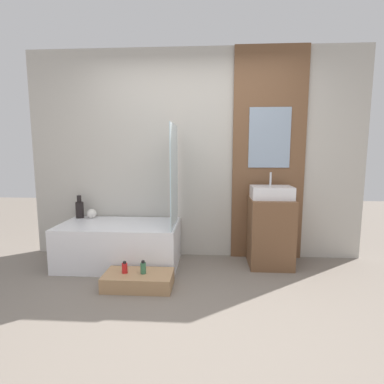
% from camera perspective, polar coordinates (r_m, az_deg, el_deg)
% --- Properties ---
extents(ground_plane, '(12.00, 12.00, 0.00)m').
position_cam_1_polar(ground_plane, '(2.62, -1.61, -23.42)').
color(ground_plane, slate).
extents(wall_tiled_back, '(4.20, 0.06, 2.60)m').
position_cam_1_polar(wall_tiled_back, '(3.81, 0.46, 6.99)').
color(wall_tiled_back, '#B7B2A8').
rests_on(wall_tiled_back, ground_plane).
extents(wall_wood_accent, '(0.88, 0.04, 2.60)m').
position_cam_1_polar(wall_wood_accent, '(3.82, 14.39, 6.94)').
color(wall_wood_accent, brown).
rests_on(wall_wood_accent, ground_plane).
extents(bathtub, '(1.39, 0.74, 0.51)m').
position_cam_1_polar(bathtub, '(3.72, -13.59, -9.61)').
color(bathtub, white).
rests_on(bathtub, ground_plane).
extents(glass_shower_screen, '(0.01, 0.64, 1.15)m').
position_cam_1_polar(glass_shower_screen, '(3.39, -3.43, 3.12)').
color(glass_shower_screen, silver).
rests_on(glass_shower_screen, bathtub).
extents(wooden_step_bench, '(0.68, 0.36, 0.15)m').
position_cam_1_polar(wooden_step_bench, '(3.17, -10.16, -16.20)').
color(wooden_step_bench, '#A87F56').
rests_on(wooden_step_bench, ground_plane).
extents(vanity_cabinet, '(0.49, 0.49, 0.80)m').
position_cam_1_polar(vanity_cabinet, '(3.69, 14.66, -7.42)').
color(vanity_cabinet, brown).
rests_on(vanity_cabinet, ground_plane).
extents(sink, '(0.47, 0.32, 0.30)m').
position_cam_1_polar(sink, '(3.60, 14.92, -0.09)').
color(sink, white).
rests_on(sink, vanity_cabinet).
extents(vase_tall_dark, '(0.10, 0.10, 0.29)m').
position_cam_1_polar(vase_tall_dark, '(4.09, -20.62, -2.99)').
color(vase_tall_dark, black).
rests_on(vase_tall_dark, bathtub).
extents(vase_round_light, '(0.12, 0.12, 0.12)m').
position_cam_1_polar(vase_round_light, '(4.03, -18.56, -3.91)').
color(vase_round_light, silver).
rests_on(vase_round_light, bathtub).
extents(bottle_soap_primary, '(0.06, 0.06, 0.12)m').
position_cam_1_polar(bottle_soap_primary, '(3.16, -12.70, -13.90)').
color(bottle_soap_primary, red).
rests_on(bottle_soap_primary, wooden_step_bench).
extents(bottle_soap_secondary, '(0.06, 0.06, 0.13)m').
position_cam_1_polar(bottle_soap_secondary, '(3.11, -9.28, -14.04)').
color(bottle_soap_secondary, '#38704C').
rests_on(bottle_soap_secondary, wooden_step_bench).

